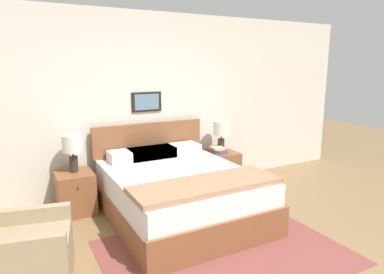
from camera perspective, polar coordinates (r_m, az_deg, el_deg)
The scene contains 11 objects.
wall_back at distance 5.01m, azimuth -8.05°, elevation 5.35°, with size 7.45×0.09×2.60m.
area_rug_main at distance 3.68m, azimuth 5.41°, elevation -18.54°, with size 2.35×1.75×0.01m.
bed at distance 4.29m, azimuth -2.27°, elevation -9.07°, with size 1.65×2.04×1.05m.
armchair at distance 3.39m, azimuth -26.85°, elevation -17.02°, with size 0.88×0.84×0.86m.
nightstand_near_window at distance 4.67m, azimuth -18.89°, elevation -8.74°, with size 0.45×0.52×0.53m.
nightstand_by_door at distance 5.44m, azimuth 4.85°, elevation -5.20°, with size 0.45×0.52×0.53m.
table_lamp_near_window at distance 4.53m, azimuth -19.31°, elevation -1.52°, with size 0.25×0.25×0.48m.
table_lamp_by_door at distance 5.32m, azimuth 4.90°, elevation 1.05°, with size 0.25×0.25×0.48m.
book_thick_bottom at distance 5.27m, azimuth 4.28°, elevation -2.51°, with size 0.21×0.25×0.04m.
book_hardcover_middle at distance 5.26m, azimuth 4.28°, elevation -2.14°, with size 0.22×0.28×0.03m.
book_novel_upper at distance 5.25m, azimuth 4.29°, elevation -1.83°, with size 0.21×0.26×0.03m.
Camera 1 is at (-1.72, -2.03, 1.86)m, focal length 32.00 mm.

